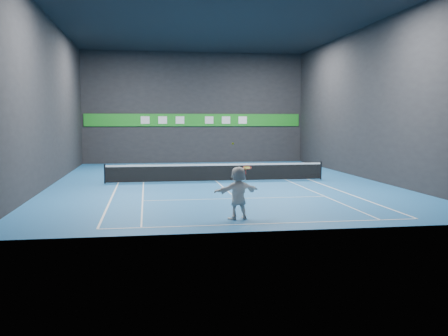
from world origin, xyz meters
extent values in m
plane|color=#1B5A98|center=(0.00, 0.00, 0.00)|extent=(26.00, 26.00, 0.00)
plane|color=black|center=(0.00, 0.00, 9.00)|extent=(26.00, 26.00, 0.00)
cube|color=black|center=(0.00, 13.00, 4.50)|extent=(18.00, 0.10, 9.00)
cube|color=black|center=(0.00, -13.00, 4.50)|extent=(18.00, 0.10, 9.00)
cube|color=black|center=(-9.00, 0.00, 4.50)|extent=(0.10, 26.00, 9.00)
cube|color=black|center=(9.00, 0.00, 4.50)|extent=(0.10, 26.00, 9.00)
cube|color=white|center=(0.00, -11.89, 0.00)|extent=(10.98, 0.08, 0.01)
cube|color=white|center=(0.00, 11.89, 0.00)|extent=(10.98, 0.08, 0.01)
cube|color=white|center=(-5.49, 0.00, 0.00)|extent=(0.08, 23.78, 0.01)
cube|color=white|center=(5.49, 0.00, 0.00)|extent=(0.08, 23.78, 0.01)
cube|color=white|center=(-4.11, 0.00, 0.00)|extent=(0.06, 23.78, 0.01)
cube|color=white|center=(4.11, 0.00, 0.00)|extent=(0.06, 23.78, 0.01)
cube|color=white|center=(0.00, -6.40, 0.00)|extent=(8.23, 0.06, 0.01)
cube|color=white|center=(0.00, 6.40, 0.00)|extent=(8.23, 0.06, 0.01)
cube|color=white|center=(0.00, 0.00, 0.00)|extent=(0.06, 12.80, 0.01)
imported|color=white|center=(-0.76, -10.97, 0.93)|extent=(1.81, 1.07, 1.86)
sphere|color=#D0F829|center=(-0.94, -10.91, 2.65)|extent=(0.07, 0.07, 0.07)
cylinder|color=black|center=(-6.20, 0.00, 0.54)|extent=(0.10, 0.10, 1.07)
cylinder|color=black|center=(6.20, 0.00, 0.54)|extent=(0.10, 0.10, 1.07)
cube|color=black|center=(0.00, 0.00, 0.47)|extent=(12.40, 0.03, 0.86)
cube|color=white|center=(0.00, 0.00, 0.95)|extent=(12.40, 0.04, 0.10)
cube|color=#1C8420|center=(0.00, 12.94, 3.50)|extent=(17.64, 0.06, 1.00)
cube|color=silver|center=(-4.00, 12.88, 3.50)|extent=(0.70, 0.04, 0.60)
cube|color=white|center=(-2.60, 12.88, 3.50)|extent=(0.70, 0.04, 0.60)
cube|color=silver|center=(-1.20, 12.88, 3.50)|extent=(0.70, 0.04, 0.60)
cube|color=silver|center=(1.20, 12.88, 3.50)|extent=(0.70, 0.04, 0.60)
cube|color=silver|center=(2.60, 12.88, 3.50)|extent=(0.70, 0.04, 0.60)
cube|color=white|center=(4.00, 12.88, 3.50)|extent=(0.70, 0.04, 0.60)
torus|color=red|center=(-0.43, -10.92, 1.81)|extent=(0.39, 0.37, 0.15)
cylinder|color=#C3D54B|center=(-0.46, -10.92, 1.80)|extent=(0.37, 0.35, 0.13)
cylinder|color=red|center=(-0.48, -10.92, 1.65)|extent=(0.06, 0.13, 0.17)
cylinder|color=yellow|center=(-0.53, -10.94, 1.49)|extent=(0.12, 0.16, 0.25)
camera|label=1|loc=(-3.89, -27.93, 3.44)|focal=40.00mm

